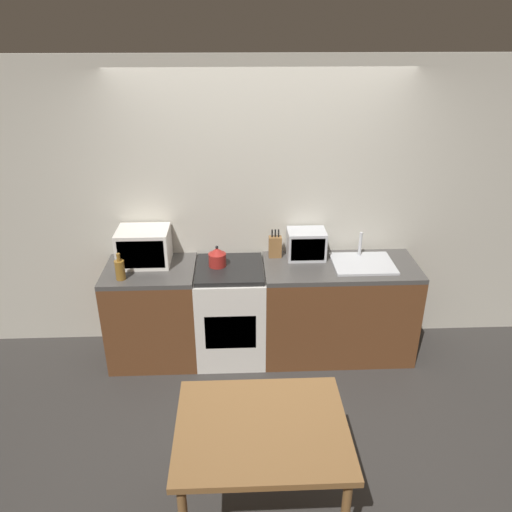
% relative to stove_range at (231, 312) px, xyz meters
% --- Properties ---
extents(ground_plane, '(16.00, 16.00, 0.00)m').
position_rel_stove_range_xyz_m(ground_plane, '(0.28, -0.87, -0.45)').
color(ground_plane, '#33302D').
extents(wall_back, '(10.00, 0.06, 2.60)m').
position_rel_stove_range_xyz_m(wall_back, '(0.28, 0.34, 0.85)').
color(wall_back, beige).
rests_on(wall_back, ground_plane).
extents(counter_left_run, '(0.78, 0.62, 0.90)m').
position_rel_stove_range_xyz_m(counter_left_run, '(-0.69, 0.00, 0.00)').
color(counter_left_run, brown).
rests_on(counter_left_run, ground_plane).
extents(counter_right_run, '(1.34, 0.62, 0.90)m').
position_rel_stove_range_xyz_m(counter_right_run, '(0.97, 0.00, 0.00)').
color(counter_right_run, brown).
rests_on(counter_right_run, ground_plane).
extents(stove_range, '(0.60, 0.62, 0.90)m').
position_rel_stove_range_xyz_m(stove_range, '(0.00, 0.00, 0.00)').
color(stove_range, silver).
rests_on(stove_range, ground_plane).
extents(kettle, '(0.15, 0.15, 0.19)m').
position_rel_stove_range_xyz_m(kettle, '(-0.10, 0.03, 0.54)').
color(kettle, maroon).
rests_on(kettle, stove_range).
extents(microwave, '(0.44, 0.34, 0.31)m').
position_rel_stove_range_xyz_m(microwave, '(-0.74, 0.12, 0.61)').
color(microwave, silver).
rests_on(microwave, counter_left_run).
extents(bottle, '(0.08, 0.08, 0.23)m').
position_rel_stove_range_xyz_m(bottle, '(-0.89, -0.18, 0.54)').
color(bottle, olive).
rests_on(bottle, counter_left_run).
extents(knife_block, '(0.11, 0.07, 0.26)m').
position_rel_stove_range_xyz_m(knife_block, '(0.41, 0.19, 0.55)').
color(knife_block, brown).
rests_on(knife_block, counter_right_run).
extents(toaster_oven, '(0.34, 0.24, 0.26)m').
position_rel_stove_range_xyz_m(toaster_oven, '(0.68, 0.17, 0.58)').
color(toaster_oven, silver).
rests_on(toaster_oven, counter_right_run).
extents(sink_basin, '(0.53, 0.43, 0.24)m').
position_rel_stove_range_xyz_m(sink_basin, '(1.17, 0.01, 0.47)').
color(sink_basin, silver).
rests_on(sink_basin, counter_right_run).
extents(dining_table, '(0.98, 0.80, 0.78)m').
position_rel_stove_range_xyz_m(dining_table, '(0.19, -1.74, 0.24)').
color(dining_table, brown).
rests_on(dining_table, ground_plane).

